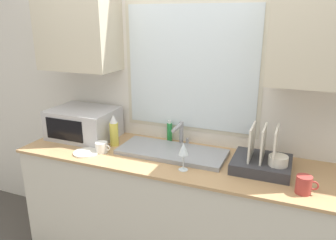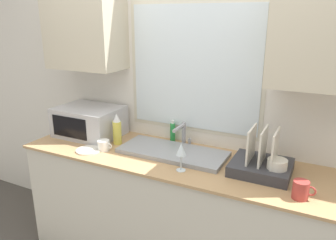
# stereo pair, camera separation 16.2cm
# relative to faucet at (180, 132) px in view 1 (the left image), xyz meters

# --- Properties ---
(countertop) EXTENTS (2.30, 0.66, 0.92)m
(countertop) POSITION_rel_faucet_xyz_m (0.03, -0.21, -0.57)
(countertop) COLOR beige
(countertop) RESTS_ON ground_plane
(wall_back) EXTENTS (6.00, 0.38, 2.60)m
(wall_back) POSITION_rel_faucet_xyz_m (0.03, 0.10, 0.37)
(wall_back) COLOR silver
(wall_back) RESTS_ON ground_plane
(sink_basin) EXTENTS (0.78, 0.33, 0.03)m
(sink_basin) POSITION_rel_faucet_xyz_m (-0.00, -0.16, -0.10)
(sink_basin) COLOR gray
(sink_basin) RESTS_ON countertop
(faucet) EXTENTS (0.08, 0.19, 0.19)m
(faucet) POSITION_rel_faucet_xyz_m (0.00, 0.00, 0.00)
(faucet) COLOR #99999E
(faucet) RESTS_ON countertop
(microwave) EXTENTS (0.52, 0.39, 0.24)m
(microwave) POSITION_rel_faucet_xyz_m (-0.80, -0.11, 0.01)
(microwave) COLOR #B2B2B7
(microwave) RESTS_ON countertop
(dish_rack) EXTENTS (0.37, 0.34, 0.29)m
(dish_rack) POSITION_rel_faucet_xyz_m (0.63, -0.18, -0.05)
(dish_rack) COLOR #333338
(dish_rack) RESTS_ON countertop
(spray_bottle) EXTENTS (0.07, 0.07, 0.25)m
(spray_bottle) POSITION_rel_faucet_xyz_m (-0.48, -0.17, 0.00)
(spray_bottle) COLOR #D8CC4C
(spray_bottle) RESTS_ON countertop
(soap_bottle) EXTENTS (0.04, 0.04, 0.17)m
(soap_bottle) POSITION_rel_faucet_xyz_m (-0.12, 0.06, -0.04)
(soap_bottle) COLOR #268C3F
(soap_bottle) RESTS_ON countertop
(mug_near_sink) EXTENTS (0.12, 0.09, 0.08)m
(mug_near_sink) POSITION_rel_faucet_xyz_m (-0.49, -0.33, -0.08)
(mug_near_sink) COLOR white
(mug_near_sink) RESTS_ON countertop
(wine_glass) EXTENTS (0.07, 0.07, 0.19)m
(wine_glass) POSITION_rel_faucet_xyz_m (0.16, -0.38, 0.03)
(wine_glass) COLOR silver
(wine_glass) RESTS_ON countertop
(mug_by_rack) EXTENTS (0.12, 0.09, 0.10)m
(mug_by_rack) POSITION_rel_faucet_xyz_m (0.88, -0.40, -0.06)
(mug_by_rack) COLOR #A53833
(mug_by_rack) RESTS_ON countertop
(small_plate) EXTENTS (0.18, 0.18, 0.01)m
(small_plate) POSITION_rel_faucet_xyz_m (-0.59, -0.39, -0.11)
(small_plate) COLOR silver
(small_plate) RESTS_ON countertop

